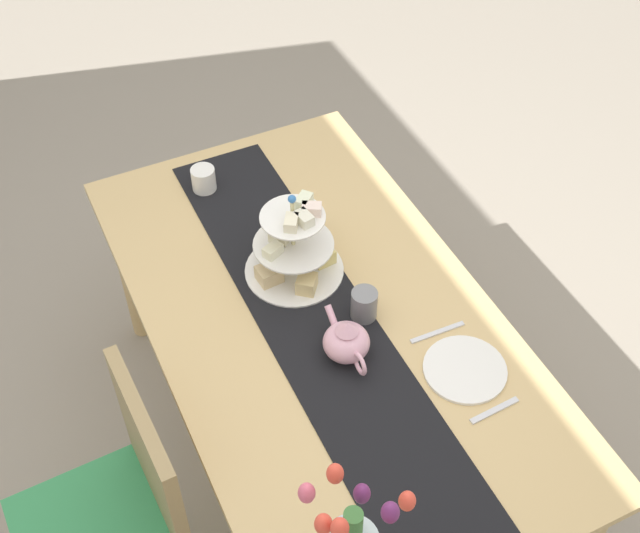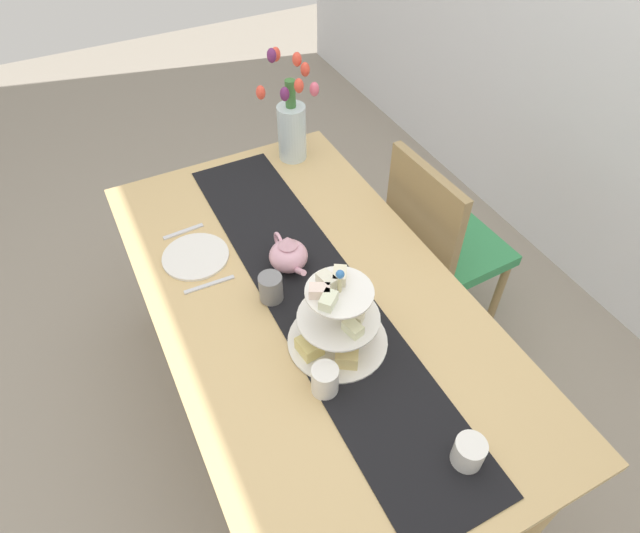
% 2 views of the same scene
% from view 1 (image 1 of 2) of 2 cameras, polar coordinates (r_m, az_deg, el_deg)
% --- Properties ---
extents(ground_plane, '(8.00, 8.00, 0.00)m').
position_cam_1_polar(ground_plane, '(3.04, 0.14, -12.28)').
color(ground_plane, gray).
extents(dining_table, '(1.73, 0.95, 0.73)m').
position_cam_1_polar(dining_table, '(2.51, 0.17, -4.80)').
color(dining_table, tan).
rests_on(dining_table, ground_plane).
extents(chair_left, '(0.44, 0.44, 0.91)m').
position_cam_1_polar(chair_left, '(2.42, -13.38, -15.76)').
color(chair_left, '#9C8254').
rests_on(chair_left, ground_plane).
extents(table_runner, '(1.62, 0.32, 0.00)m').
position_cam_1_polar(table_runner, '(2.43, -0.33, -3.57)').
color(table_runner, black).
rests_on(table_runner, dining_table).
extents(tiered_cake_stand, '(0.30, 0.30, 0.30)m').
position_cam_1_polar(tiered_cake_stand, '(2.49, -1.76, 1.12)').
color(tiered_cake_stand, beige).
rests_on(tiered_cake_stand, table_runner).
extents(teapot, '(0.24, 0.13, 0.14)m').
position_cam_1_polar(teapot, '(2.31, 1.81, -5.08)').
color(teapot, '#E5A8BC').
rests_on(teapot, table_runner).
extents(cream_jug, '(0.08, 0.08, 0.08)m').
position_cam_1_polar(cream_jug, '(2.82, -7.87, 5.85)').
color(cream_jug, white).
rests_on(cream_jug, dining_table).
extents(dinner_plate_left, '(0.23, 0.23, 0.01)m').
position_cam_1_polar(dinner_plate_left, '(2.35, 9.77, -6.87)').
color(dinner_plate_left, white).
rests_on(dinner_plate_left, dining_table).
extents(fork_left, '(0.02, 0.15, 0.01)m').
position_cam_1_polar(fork_left, '(2.29, 11.71, -9.50)').
color(fork_left, silver).
rests_on(fork_left, dining_table).
extents(knife_left, '(0.02, 0.17, 0.01)m').
position_cam_1_polar(knife_left, '(2.42, 7.94, -4.43)').
color(knife_left, silver).
rests_on(knife_left, dining_table).
extents(mug_grey, '(0.08, 0.08, 0.09)m').
position_cam_1_polar(mug_grey, '(2.40, 3.00, -2.58)').
color(mug_grey, slate).
rests_on(mug_grey, table_runner).
extents(mug_white_text, '(0.08, 0.08, 0.09)m').
position_cam_1_polar(mug_white_text, '(2.64, -0.76, 2.95)').
color(mug_white_text, white).
rests_on(mug_white_text, dining_table).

